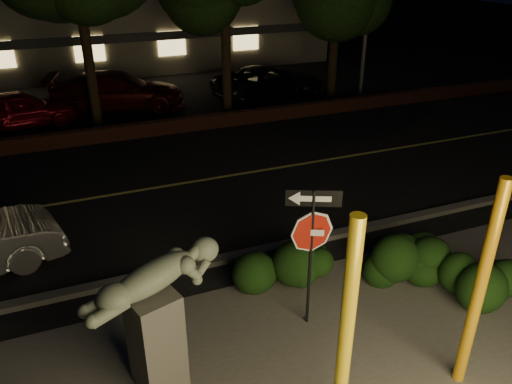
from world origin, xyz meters
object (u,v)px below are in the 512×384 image
at_px(sculpture, 155,310).
at_px(parked_car_dark, 269,82).
at_px(yellow_pole_left, 345,346).
at_px(parked_car_red, 18,109).
at_px(signpost, 312,232).
at_px(yellow_pole_right, 480,289).
at_px(parked_car_darkred, 117,91).

xyz_separation_m(sculpture, parked_car_dark, (7.81, 14.14, -0.70)).
distance_m(yellow_pole_left, parked_car_dark, 17.18).
bearing_deg(parked_car_red, signpost, -167.83).
bearing_deg(yellow_pole_right, yellow_pole_left, -172.63).
height_order(signpost, sculpture, signpost).
height_order(yellow_pole_left, parked_car_dark, yellow_pole_left).
relative_size(signpost, parked_car_darkred, 0.50).
relative_size(parked_car_red, parked_car_darkred, 0.76).
relative_size(yellow_pole_left, yellow_pole_right, 1.03).
height_order(sculpture, parked_car_dark, sculpture).
bearing_deg(sculpture, parked_car_dark, 44.09).
bearing_deg(yellow_pole_right, signpost, 128.09).
relative_size(yellow_pole_left, parked_car_dark, 0.71).
bearing_deg(parked_car_darkred, yellow_pole_left, -166.49).
xyz_separation_m(signpost, parked_car_darkred, (-1.30, 14.32, -1.11)).
distance_m(yellow_pole_left, sculpture, 2.77).
height_order(parked_car_red, parked_car_darkred, parked_car_darkred).
bearing_deg(yellow_pole_left, sculpture, 134.30).
xyz_separation_m(signpost, parked_car_red, (-4.99, 13.44, -1.19)).
xyz_separation_m(parked_car_red, parked_car_dark, (10.10, 0.31, 0.01)).
xyz_separation_m(signpost, sculpture, (-2.69, -0.39, -0.48)).
relative_size(sculpture, parked_car_dark, 0.45).
bearing_deg(yellow_pole_left, parked_car_darkred, 91.81).
bearing_deg(sculpture, yellow_pole_left, -62.71).
bearing_deg(signpost, yellow_pole_right, -27.53).
bearing_deg(sculpture, signpost, -8.77).
height_order(yellow_pole_right, sculpture, yellow_pole_right).
relative_size(yellow_pole_right, signpost, 1.31).
height_order(parked_car_red, parked_car_dark, parked_car_dark).
distance_m(yellow_pole_right, signpost, 2.60).
height_order(parked_car_darkred, parked_car_dark, parked_car_darkred).
bearing_deg(parked_car_dark, yellow_pole_right, 160.00).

